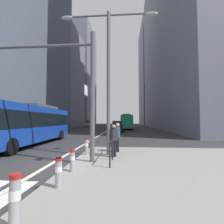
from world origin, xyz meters
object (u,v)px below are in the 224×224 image
Objects in this scene: bollard_front at (15,199)px; bollard_back at (86,146)px; sedan_white_oncoming at (4,132)px; bollard_right at (72,159)px; city_bus_red_receding at (126,121)px; street_lamp_post at (109,62)px; bollard_left at (59,171)px; pedestrian_waiting at (114,139)px; car_oncoming_mid at (89,124)px; car_receding_far at (117,126)px; city_bus_blue_oncoming at (29,123)px; car_receding_near at (124,124)px; traffic_signal_gantry at (52,76)px; pedestrian_walking at (118,136)px.

bollard_front reaches higher than bollard_back.
sedan_white_oncoming is 11.50m from bollard_right.
bollard_front is at bearing -88.25° from bollard_back.
city_bus_red_receding is 30.23m from street_lamp_post.
pedestrian_waiting is (1.27, 4.02, 0.46)m from bollard_left.
sedan_white_oncoming reaches higher than bollard_right.
car_oncoming_mid is at bearing 134.63° from city_bus_red_receding.
pedestrian_waiting is (9.84, -5.21, 0.07)m from sedan_white_oncoming.
car_receding_far is (9.58, -21.69, -0.00)m from car_oncoming_mid.
city_bus_blue_oncoming is at bearing 147.90° from pedestrian_waiting.
car_receding_near is 5.27× the size of bollard_right.
bollard_front is at bearing -91.28° from bollard_left.
traffic_signal_gantry reaches higher than bollard_back.
street_lamp_post reaches higher than bollard_back.
bollard_right is (-0.08, 1.49, -0.02)m from bollard_left.
sedan_white_oncoming is at bearing 132.86° from bollard_left.
car_receding_far reaches higher than pedestrian_walking.
car_oncoming_mid is 42.73m from street_lamp_post.
bollard_back is 0.54× the size of pedestrian_waiting.
city_bus_blue_oncoming reaches higher than sedan_white_oncoming.
car_receding_far is 20.12m from street_lamp_post.
city_bus_red_receding is 36.46m from bollard_front.
city_bus_blue_oncoming is 37.49m from car_oncoming_mid.
car_receding_far is 4.71× the size of bollard_front.
car_receding_far is at bearing 58.60° from sedan_white_oncoming.
city_bus_blue_oncoming reaches higher than bollard_front.
car_oncoming_mid is (-3.09, 37.36, -0.85)m from city_bus_blue_oncoming.
street_lamp_post reaches higher than city_bus_blue_oncoming.
car_receding_far is at bearing -98.81° from city_bus_red_receding.
pedestrian_walking reaches higher than pedestrian_waiting.
car_oncoming_mid is 45.30m from bollard_right.
car_oncoming_mid reaches higher than bollard_right.
pedestrian_walking reaches higher than bollard_right.
pedestrian_waiting is at bearing 72.42° from bollard_left.
car_receding_far is 4.92× the size of bollard_back.
car_oncoming_mid and car_receding_far have the same top height.
street_lamp_post is at bearing 120.90° from pedestrian_waiting.
bollard_front is 7.43m from pedestrian_walking.
bollard_front is at bearing -102.69° from pedestrian_waiting.
bollard_front is (-2.22, -36.38, -1.17)m from city_bus_red_receding.
city_bus_red_receding is at bearing 87.66° from street_lamp_post.
pedestrian_waiting is at bearing -32.10° from city_bus_blue_oncoming.
bollard_back is at bearing -78.05° from car_oncoming_mid.
city_bus_blue_oncoming is 3.00× the size of car_receding_near.
car_receding_far is at bearing 92.59° from pedestrian_walking.
sedan_white_oncoming is at bearing 159.28° from pedestrian_walking.
city_bus_red_receding reaches higher than bollard_front.
pedestrian_walking is at bearing -90.24° from car_receding_near.
car_oncoming_mid is 43.68m from traffic_signal_gantry.
traffic_signal_gantry is at bearing -41.89° from sedan_white_oncoming.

